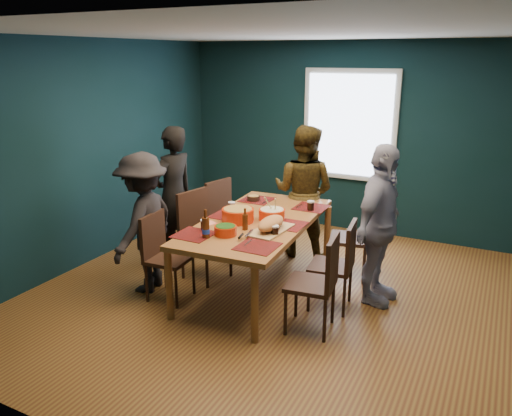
{
  "coord_description": "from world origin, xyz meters",
  "views": [
    {
      "loc": [
        2.02,
        -4.44,
        2.5
      ],
      "look_at": [
        -0.29,
        0.12,
        0.93
      ],
      "focal_mm": 35.0,
      "sensor_mm": 36.0,
      "label": 1
    }
  ],
  "objects_px": {
    "dining_table": "(257,227)",
    "chair_right_near": "(321,277)",
    "person_back": "(304,192)",
    "cutting_board": "(271,225)",
    "chair_right_mid": "(340,259)",
    "person_right": "(379,226)",
    "person_near_left": "(144,223)",
    "bowl_herbs": "(226,230)",
    "bowl_salad": "(238,214)",
    "bowl_dumpling": "(272,214)",
    "chair_right_far": "(358,232)",
    "chair_left_mid": "(200,228)",
    "chair_left_far": "(225,213)",
    "person_far_left": "(174,195)",
    "chair_left_near": "(162,250)"
  },
  "relations": [
    {
      "from": "dining_table",
      "to": "chair_right_near",
      "type": "height_order",
      "value": "chair_right_near"
    },
    {
      "from": "chair_right_far",
      "to": "person_far_left",
      "type": "distance_m",
      "value": 2.26
    },
    {
      "from": "dining_table",
      "to": "chair_right_mid",
      "type": "distance_m",
      "value": 0.96
    },
    {
      "from": "person_right",
      "to": "cutting_board",
      "type": "relative_size",
      "value": 2.46
    },
    {
      "from": "cutting_board",
      "to": "chair_left_near",
      "type": "bearing_deg",
      "value": -157.71
    },
    {
      "from": "person_back",
      "to": "chair_right_near",
      "type": "bearing_deg",
      "value": 117.01
    },
    {
      "from": "person_right",
      "to": "person_back",
      "type": "bearing_deg",
      "value": 60.4
    },
    {
      "from": "bowl_dumpling",
      "to": "person_back",
      "type": "bearing_deg",
      "value": 93.64
    },
    {
      "from": "chair_left_mid",
      "to": "chair_right_mid",
      "type": "distance_m",
      "value": 1.69
    },
    {
      "from": "bowl_salad",
      "to": "bowl_herbs",
      "type": "relative_size",
      "value": 1.54
    },
    {
      "from": "chair_left_far",
      "to": "chair_left_mid",
      "type": "distance_m",
      "value": 0.69
    },
    {
      "from": "chair_left_near",
      "to": "person_back",
      "type": "relative_size",
      "value": 0.55
    },
    {
      "from": "chair_left_far",
      "to": "person_right",
      "type": "xyz_separation_m",
      "value": [
        2.05,
        -0.39,
        0.27
      ]
    },
    {
      "from": "chair_right_near",
      "to": "bowl_herbs",
      "type": "distance_m",
      "value": 1.03
    },
    {
      "from": "person_near_left",
      "to": "person_back",
      "type": "bearing_deg",
      "value": 138.29
    },
    {
      "from": "dining_table",
      "to": "person_back",
      "type": "bearing_deg",
      "value": 83.46
    },
    {
      "from": "chair_right_far",
      "to": "chair_right_near",
      "type": "distance_m",
      "value": 1.33
    },
    {
      "from": "chair_right_far",
      "to": "person_right",
      "type": "height_order",
      "value": "person_right"
    },
    {
      "from": "chair_right_mid",
      "to": "person_right",
      "type": "height_order",
      "value": "person_right"
    },
    {
      "from": "chair_left_far",
      "to": "bowl_herbs",
      "type": "distance_m",
      "value": 1.49
    },
    {
      "from": "chair_left_mid",
      "to": "chair_right_mid",
      "type": "xyz_separation_m",
      "value": [
        1.69,
        -0.04,
        -0.05
      ]
    },
    {
      "from": "chair_left_mid",
      "to": "person_near_left",
      "type": "height_order",
      "value": "person_near_left"
    },
    {
      "from": "person_near_left",
      "to": "bowl_dumpling",
      "type": "relative_size",
      "value": 5.4
    },
    {
      "from": "chair_right_near",
      "to": "bowl_salad",
      "type": "bearing_deg",
      "value": 152.71
    },
    {
      "from": "bowl_dumpling",
      "to": "cutting_board",
      "type": "bearing_deg",
      "value": -66.8
    },
    {
      "from": "chair_right_near",
      "to": "bowl_herbs",
      "type": "bearing_deg",
      "value": 174.42
    },
    {
      "from": "chair_right_mid",
      "to": "person_near_left",
      "type": "height_order",
      "value": "person_near_left"
    },
    {
      "from": "chair_right_near",
      "to": "person_back",
      "type": "xyz_separation_m",
      "value": [
        -0.85,
        1.71,
        0.29
      ]
    },
    {
      "from": "chair_left_mid",
      "to": "person_right",
      "type": "relative_size",
      "value": 0.61
    },
    {
      "from": "dining_table",
      "to": "bowl_herbs",
      "type": "relative_size",
      "value": 9.86
    },
    {
      "from": "bowl_herbs",
      "to": "bowl_dumpling",
      "type": "bearing_deg",
      "value": 72.36
    },
    {
      "from": "person_right",
      "to": "cutting_board",
      "type": "bearing_deg",
      "value": 128.06
    },
    {
      "from": "chair_right_mid",
      "to": "bowl_salad",
      "type": "distance_m",
      "value": 1.16
    },
    {
      "from": "dining_table",
      "to": "chair_right_near",
      "type": "bearing_deg",
      "value": -33.46
    },
    {
      "from": "chair_left_mid",
      "to": "person_near_left",
      "type": "xyz_separation_m",
      "value": [
        -0.35,
        -0.56,
        0.17
      ]
    },
    {
      "from": "person_near_left",
      "to": "bowl_salad",
      "type": "height_order",
      "value": "person_near_left"
    },
    {
      "from": "chair_left_mid",
      "to": "bowl_salad",
      "type": "distance_m",
      "value": 0.67
    },
    {
      "from": "chair_right_far",
      "to": "bowl_dumpling",
      "type": "distance_m",
      "value": 1.09
    },
    {
      "from": "chair_right_far",
      "to": "chair_left_far",
      "type": "bearing_deg",
      "value": 170.29
    },
    {
      "from": "dining_table",
      "to": "person_near_left",
      "type": "height_order",
      "value": "person_near_left"
    },
    {
      "from": "bowl_salad",
      "to": "person_far_left",
      "type": "bearing_deg",
      "value": 160.07
    },
    {
      "from": "chair_left_mid",
      "to": "chair_right_far",
      "type": "height_order",
      "value": "chair_left_mid"
    },
    {
      "from": "person_right",
      "to": "bowl_herbs",
      "type": "distance_m",
      "value": 1.57
    },
    {
      "from": "chair_right_near",
      "to": "bowl_dumpling",
      "type": "distance_m",
      "value": 1.05
    },
    {
      "from": "person_far_left",
      "to": "person_right",
      "type": "height_order",
      "value": "person_far_left"
    },
    {
      "from": "person_back",
      "to": "cutting_board",
      "type": "distance_m",
      "value": 1.46
    },
    {
      "from": "chair_left_mid",
      "to": "chair_left_far",
      "type": "bearing_deg",
      "value": 107.75
    },
    {
      "from": "person_far_left",
      "to": "chair_right_near",
      "type": "bearing_deg",
      "value": 80.83
    },
    {
      "from": "person_far_left",
      "to": "cutting_board",
      "type": "xyz_separation_m",
      "value": [
        1.58,
        -0.54,
        0.03
      ]
    },
    {
      "from": "person_near_left",
      "to": "chair_right_far",
      "type": "bearing_deg",
      "value": 116.42
    }
  ]
}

